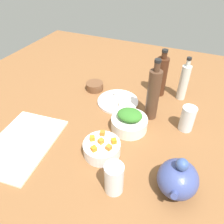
{
  "coord_description": "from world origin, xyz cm",
  "views": [
    {
      "loc": [
        68.44,
        29.57,
        67.67
      ],
      "look_at": [
        0.0,
        0.0,
        8.0
      ],
      "focal_mm": 34.8,
      "sensor_mm": 36.0,
      "label": 1
    }
  ],
  "objects": [
    {
      "name": "drinking_glass_0",
      "position": [
        -7.77,
        31.16,
        8.64
      ],
      "size": [
        6.0,
        6.0,
        11.28
      ],
      "primitive_type": "cylinder",
      "color": "white",
      "rests_on": "tabletop"
    },
    {
      "name": "bowl_greens",
      "position": [
        1.79,
        8.81,
        5.78
      ],
      "size": [
        15.48,
        15.48,
        5.56
      ],
      "primitive_type": "cylinder",
      "color": "white",
      "rests_on": "tabletop"
    },
    {
      "name": "cutting_board",
      "position": [
        27.68,
        -27.45,
        3.5
      ],
      "size": [
        36.58,
        26.88,
        1.0
      ],
      "primitive_type": "cube",
      "rotation": [
        0.0,
        0.0,
        0.1
      ],
      "color": "white",
      "rests_on": "tabletop"
    },
    {
      "name": "bottle_0",
      "position": [
        -30.02,
        13.96,
        13.64
      ],
      "size": [
        5.83,
        5.83,
        24.5
      ],
      "color": "#452415",
      "rests_on": "tabletop"
    },
    {
      "name": "chopped_greens_mound",
      "position": [
        1.79,
        8.81,
        10.57
      ],
      "size": [
        9.04,
        10.83,
        4.03
      ],
      "primitive_type": "ellipsoid",
      "rotation": [
        0.0,
        0.0,
        1.6
      ],
      "color": "#347327",
      "rests_on": "bowl_greens"
    },
    {
      "name": "tofu_cube_3",
      "position": [
        -17.86,
        -0.82,
        5.3
      ],
      "size": [
        2.29,
        2.29,
        2.2
      ],
      "primitive_type": "cube",
      "rotation": [
        0.0,
        0.0,
        0.04
      ],
      "color": "#E6F5CE",
      "rests_on": "plate_tofu"
    },
    {
      "name": "drinking_glass_1",
      "position": [
        31.34,
        14.22,
        8.8
      ],
      "size": [
        6.23,
        6.23,
        11.61
      ],
      "primitive_type": "cylinder",
      "color": "white",
      "rests_on": "tabletop"
    },
    {
      "name": "carrot_cube_1",
      "position": [
        14.66,
        2.37,
        9.09
      ],
      "size": [
        2.23,
        2.23,
        1.8
      ],
      "primitive_type": "cube",
      "rotation": [
        0.0,
        0.0,
        0.29
      ],
      "color": "orange",
      "rests_on": "bowl_carrots"
    },
    {
      "name": "carrot_cube_4",
      "position": [
        18.62,
        0.47,
        9.09
      ],
      "size": [
        2.5,
        2.5,
        1.8
      ],
      "primitive_type": "cube",
      "rotation": [
        0.0,
        0.0,
        2.17
      ],
      "color": "orange",
      "rests_on": "bowl_carrots"
    },
    {
      "name": "dumpling_0",
      "position": [
        29.21,
        -34.27,
        5.04
      ],
      "size": [
        6.62,
        6.68,
        2.08
      ],
      "primitive_type": "pyramid",
      "rotation": [
        0.0,
        0.0,
        2.2
      ],
      "color": "beige",
      "rests_on": "cutting_board"
    },
    {
      "name": "tabletop",
      "position": [
        0.0,
        0.0,
        1.5
      ],
      "size": [
        190.0,
        190.0,
        3.0
      ],
      "primitive_type": "cube",
      "color": "brown",
      "rests_on": "ground"
    },
    {
      "name": "tofu_cube_4",
      "position": [
        -10.79,
        -0.35,
        5.3
      ],
      "size": [
        3.08,
        3.08,
        2.2
      ],
      "primitive_type": "cube",
      "rotation": [
        0.0,
        0.0,
        2.21
      ],
      "color": "white",
      "rests_on": "plate_tofu"
    },
    {
      "name": "tofu_cube_2",
      "position": [
        -13.33,
        -6.76,
        5.3
      ],
      "size": [
        2.3,
        2.3,
        2.2
      ],
      "primitive_type": "cube",
      "rotation": [
        0.0,
        0.0,
        1.53
      ],
      "color": "white",
      "rests_on": "plate_tofu"
    },
    {
      "name": "dumpling_2",
      "position": [
        32.17,
        -25.44,
        5.01
      ],
      "size": [
        7.26,
        6.97,
        2.02
      ],
      "primitive_type": "pyramid",
      "rotation": [
        0.0,
        0.0,
        5.99
      ],
      "color": "beige",
      "rests_on": "cutting_board"
    },
    {
      "name": "bottle_1",
      "position": [
        -30.69,
        25.33,
        12.55
      ],
      "size": [
        4.48,
        4.48,
        22.37
      ],
      "color": "silver",
      "rests_on": "tabletop"
    },
    {
      "name": "tofu_cube_1",
      "position": [
        -14.67,
        0.72,
        5.3
      ],
      "size": [
        3.11,
        3.11,
        2.2
      ],
      "primitive_type": "cube",
      "rotation": [
        0.0,
        0.0,
        2.3
      ],
      "color": "#EFEECD",
      "rests_on": "plate_tofu"
    },
    {
      "name": "carrot_cube_5",
      "position": [
        16.77,
        8.04,
        9.09
      ],
      "size": [
        2.52,
        2.52,
        1.8
      ],
      "primitive_type": "cube",
      "rotation": [
        0.0,
        0.0,
        0.64
      ],
      "color": "orange",
      "rests_on": "bowl_carrots"
    },
    {
      "name": "carrot_cube_0",
      "position": [
        23.11,
        2.93,
        9.09
      ],
      "size": [
        2.5,
        2.5,
        1.8
      ],
      "primitive_type": "cube",
      "rotation": [
        0.0,
        0.0,
        2.55
      ],
      "color": "orange",
      "rests_on": "bowl_carrots"
    },
    {
      "name": "bowl_carrots",
      "position": [
        19.01,
        4.02,
        5.6
      ],
      "size": [
        14.11,
        14.11,
        5.19
      ],
      "primitive_type": "cylinder",
      "color": "white",
      "rests_on": "tabletop"
    },
    {
      "name": "dumpling_1",
      "position": [
        37.32,
        -23.53,
        5.18
      ],
      "size": [
        7.08,
        7.45,
        2.36
      ],
      "primitive_type": "pyramid",
      "rotation": [
        0.0,
        0.0,
        1.94
      ],
      "color": "beige",
      "rests_on": "cutting_board"
    },
    {
      "name": "teapot",
      "position": [
        23.39,
        32.64,
        8.76
      ],
      "size": [
        15.58,
        12.87,
        14.59
      ],
      "color": "#3D4987",
      "rests_on": "tabletop"
    },
    {
      "name": "carrot_cube_3",
      "position": [
        20.45,
        7.56,
        9.09
      ],
      "size": [
        2.27,
        2.27,
        1.8
      ],
      "primitive_type": "cube",
      "rotation": [
        0.0,
        0.0,
        2.82
      ],
      "color": "orange",
      "rests_on": "bowl_carrots"
    },
    {
      "name": "bowl_small_side",
      "position": [
        -20.29,
        -19.04,
        5.05
      ],
      "size": [
        9.25,
        9.25,
        4.09
      ],
      "primitive_type": "cylinder",
      "color": "brown",
      "rests_on": "tabletop"
    },
    {
      "name": "tofu_cube_0",
      "position": [
        -17.43,
        -5.04,
        5.3
      ],
      "size": [
        3.01,
        3.01,
        2.2
      ],
      "primitive_type": "cube",
      "rotation": [
        0.0,
        0.0,
        0.52
      ],
      "color": "white",
      "rests_on": "plate_tofu"
    },
    {
      "name": "dumpling_3",
      "position": [
        16.33,
        -25.22,
        5.1
      ],
      "size": [
        6.61,
        6.77,
        2.2
      ],
      "primitive_type": "pyramid",
      "rotation": [
        0.0,
        0.0,
        4.34
      ],
      "color": "beige",
      "rests_on": "cutting_board"
    },
    {
      "name": "plate_tofu",
      "position": [
        -14.09,
        -2.88,
        3.6
      ],
      "size": [
        20.38,
        20.38,
        1.2
      ],
      "primitive_type": "cylinder",
      "color": "white",
      "rests_on": "tabletop"
    },
    {
      "name": "carrot_cube_2",
      "position": [
        18.73,
        3.64,
        9.09
      ],
      "size": [
        2.32,
        2.32,
        1.8
      ],
      "primitive_type": "cube",
      "rotation": [
        0.0,
        0.0,
        2.78
      ],
      "color": "orange",
      "rests_on": "bowl_carrots"
    },
    {
      "name": "bottle_2",
      "position": [
        -9.92,
        15.05,
        15.33
      ],
      "size": [
        5.43,
        5.43,
        28.46
      ],
      "color": "#4D3222",
      "rests_on": "tabletop"
    },
    {
      "name": "dumpling_4",
      "position": [
        26.72,
        -26.03,
        5.11
      ],
      "size": [
        7.65,
        7.56,
        2.22
      ],
      "primitive_type": "pyramid",
      "rotation": [
        0.0,
        0.0,
        5.83
      ],
      "color": "beige",
      "rests_on": "cutting_board"
    }
  ]
}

